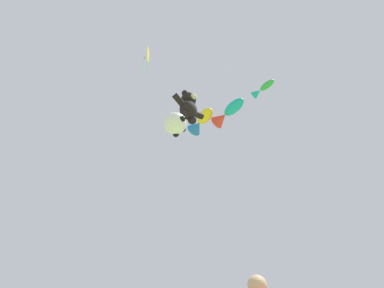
{
  "coord_description": "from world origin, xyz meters",
  "views": [
    {
      "loc": [
        -5.23,
        -2.05,
        0.81
      ],
      "look_at": [
        0.72,
        3.94,
        9.11
      ],
      "focal_mm": 24.0,
      "sensor_mm": 36.0,
      "label": 1
    }
  ],
  "objects_px": {
    "soccer_ball_kite": "(175,124)",
    "fish_kite_goldfin": "(201,121)",
    "diamond_kite": "(148,56)",
    "fish_kite_teal": "(227,113)",
    "fish_kite_emerald": "(262,89)",
    "teddy_bear_kite": "(189,107)"
  },
  "relations": [
    {
      "from": "soccer_ball_kite",
      "to": "fish_kite_goldfin",
      "type": "height_order",
      "value": "fish_kite_goldfin"
    },
    {
      "from": "diamond_kite",
      "to": "fish_kite_teal",
      "type": "bearing_deg",
      "value": -11.04
    },
    {
      "from": "fish_kite_emerald",
      "to": "teddy_bear_kite",
      "type": "bearing_deg",
      "value": 142.55
    },
    {
      "from": "diamond_kite",
      "to": "fish_kite_goldfin",
      "type": "bearing_deg",
      "value": 9.06
    },
    {
      "from": "teddy_bear_kite",
      "to": "fish_kite_goldfin",
      "type": "xyz_separation_m",
      "value": [
        3.24,
        2.15,
        3.33
      ]
    },
    {
      "from": "teddy_bear_kite",
      "to": "diamond_kite",
      "type": "distance_m",
      "value": 4.81
    },
    {
      "from": "soccer_ball_kite",
      "to": "fish_kite_emerald",
      "type": "xyz_separation_m",
      "value": [
        4.0,
        -2.85,
        4.01
      ]
    },
    {
      "from": "teddy_bear_kite",
      "to": "fish_kite_emerald",
      "type": "xyz_separation_m",
      "value": [
        3.41,
        -2.61,
        2.41
      ]
    },
    {
      "from": "fish_kite_goldfin",
      "to": "fish_kite_emerald",
      "type": "relative_size",
      "value": 1.68
    },
    {
      "from": "fish_kite_emerald",
      "to": "soccer_ball_kite",
      "type": "bearing_deg",
      "value": 144.57
    },
    {
      "from": "fish_kite_emerald",
      "to": "fish_kite_teal",
      "type": "bearing_deg",
      "value": 85.36
    },
    {
      "from": "teddy_bear_kite",
      "to": "fish_kite_teal",
      "type": "bearing_deg",
      "value": 2.27
    },
    {
      "from": "fish_kite_goldfin",
      "to": "fish_kite_teal",
      "type": "height_order",
      "value": "fish_kite_goldfin"
    },
    {
      "from": "fish_kite_emerald",
      "to": "fish_kite_goldfin",
      "type": "bearing_deg",
      "value": 91.99
    },
    {
      "from": "soccer_ball_kite",
      "to": "fish_kite_emerald",
      "type": "relative_size",
      "value": 0.8
    },
    {
      "from": "teddy_bear_kite",
      "to": "fish_kite_emerald",
      "type": "height_order",
      "value": "fish_kite_emerald"
    },
    {
      "from": "fish_kite_teal",
      "to": "fish_kite_goldfin",
      "type": "bearing_deg",
      "value": 100.98
    },
    {
      "from": "fish_kite_teal",
      "to": "diamond_kite",
      "type": "distance_m",
      "value": 6.08
    },
    {
      "from": "fish_kite_teal",
      "to": "fish_kite_emerald",
      "type": "distance_m",
      "value": 2.8
    },
    {
      "from": "soccer_ball_kite",
      "to": "fish_kite_emerald",
      "type": "bearing_deg",
      "value": -35.43
    },
    {
      "from": "fish_kite_goldfin",
      "to": "teddy_bear_kite",
      "type": "bearing_deg",
      "value": -146.43
    },
    {
      "from": "fish_kite_teal",
      "to": "soccer_ball_kite",
      "type": "bearing_deg",
      "value": 178.73
    }
  ]
}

